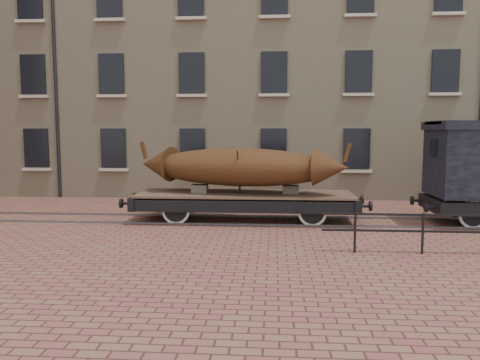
{
  "coord_description": "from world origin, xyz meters",
  "views": [
    {
      "loc": [
        1.04,
        -15.09,
        2.94
      ],
      "look_at": [
        -0.11,
        0.5,
        1.3
      ],
      "focal_mm": 35.0,
      "sensor_mm": 36.0,
      "label": 1
    }
  ],
  "objects": [
    {
      "name": "ground",
      "position": [
        0.0,
        0.0,
        0.0
      ],
      "size": [
        90.0,
        90.0,
        0.0
      ],
      "primitive_type": "plane",
      "color": "brown"
    },
    {
      "name": "warehouse_cream",
      "position": [
        3.0,
        9.99,
        7.0
      ],
      "size": [
        40.0,
        10.19,
        14.0
      ],
      "color": "#C0B18C",
      "rests_on": "ground"
    },
    {
      "name": "flatcar_wagon",
      "position": [
        0.09,
        -0.0,
        0.74
      ],
      "size": [
        7.88,
        2.14,
        1.19
      ],
      "color": "brown",
      "rests_on": "ground"
    },
    {
      "name": "iron_boat",
      "position": [
        -0.08,
        0.0,
        1.78
      ],
      "size": [
        7.01,
        3.02,
        1.67
      ],
      "color": "#49240A",
      "rests_on": "flatcar_wagon"
    },
    {
      "name": "rail_track",
      "position": [
        0.0,
        0.0,
        0.03
      ],
      "size": [
        30.0,
        1.52,
        0.06
      ],
      "color": "#59595E",
      "rests_on": "ground"
    }
  ]
}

